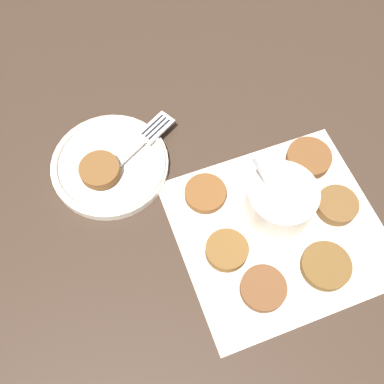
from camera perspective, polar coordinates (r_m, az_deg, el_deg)
name	(u,v)px	position (r m, az deg, el deg)	size (l,w,h in m)	color
ground_plane	(269,253)	(0.65, 9.72, -7.62)	(4.00, 4.00, 0.00)	#38281E
napkin	(279,230)	(0.66, 10.99, -4.75)	(0.31, 0.29, 0.00)	silver
sauce_bowl	(280,202)	(0.65, 11.14, -1.20)	(0.11, 0.10, 0.12)	silver
fritter_0	(263,289)	(0.62, 9.03, -12.01)	(0.06, 0.06, 0.01)	brown
fritter_1	(326,266)	(0.65, 16.64, -8.99)	(0.07, 0.07, 0.01)	brown
fritter_2	(309,158)	(0.72, 14.59, 4.20)	(0.07, 0.07, 0.02)	brown
fritter_3	(337,205)	(0.69, 17.91, -1.62)	(0.06, 0.06, 0.02)	brown
fritter_4	(205,193)	(0.67, 1.71, -0.17)	(0.06, 0.06, 0.01)	brown
fritter_5	(227,250)	(0.63, 4.42, -7.39)	(0.06, 0.06, 0.02)	brown
serving_plate	(110,164)	(0.70, -10.38, 3.49)	(0.18, 0.18, 0.02)	silver
fritter_on_plate	(100,170)	(0.68, -11.63, 2.75)	(0.06, 0.06, 0.02)	brown
fork	(142,141)	(0.70, -6.32, 6.51)	(0.15, 0.08, 0.00)	silver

